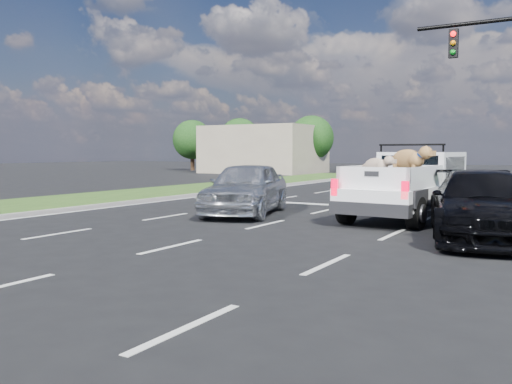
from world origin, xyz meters
TOP-DOWN VIEW (x-y plane):
  - ground at (0.00, 0.00)m, footprint 160.00×160.00m
  - road_markings at (0.00, 6.56)m, footprint 17.75×60.00m
  - grass_median_left at (-11.50, 6.00)m, footprint 5.00×60.00m
  - curb_left at (-9.05, 6.00)m, footprint 0.15×60.00m
  - building_left at (-20.00, 36.00)m, footprint 10.00×8.00m
  - tree_far_a at (-30.00, 38.00)m, footprint 4.20×4.20m
  - tree_far_b at (-24.00, 38.00)m, footprint 4.20×4.20m
  - tree_far_c at (-16.00, 38.00)m, footprint 4.20×4.20m
  - pickup_truck at (1.22, 7.56)m, footprint 2.59×6.06m
  - silver_sedan at (-3.52, 5.85)m, footprint 3.27×5.29m
  - black_coupe at (3.66, 4.39)m, footprint 3.38×5.72m

SIDE VIEW (x-z plane):
  - ground at x=0.00m, z-range 0.00..0.00m
  - road_markings at x=0.00m, z-range 0.00..0.01m
  - grass_median_left at x=-11.50m, z-range 0.00..0.10m
  - curb_left at x=-9.05m, z-range 0.00..0.14m
  - black_coupe at x=3.66m, z-range 0.00..1.55m
  - silver_sedan at x=-3.52m, z-range 0.00..1.68m
  - pickup_truck at x=1.22m, z-range -0.07..2.15m
  - building_left at x=-20.00m, z-range 0.00..4.40m
  - tree_far_a at x=-30.00m, z-range 0.59..5.99m
  - tree_far_b at x=-24.00m, z-range 0.59..5.99m
  - tree_far_c at x=-16.00m, z-range 0.59..5.99m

